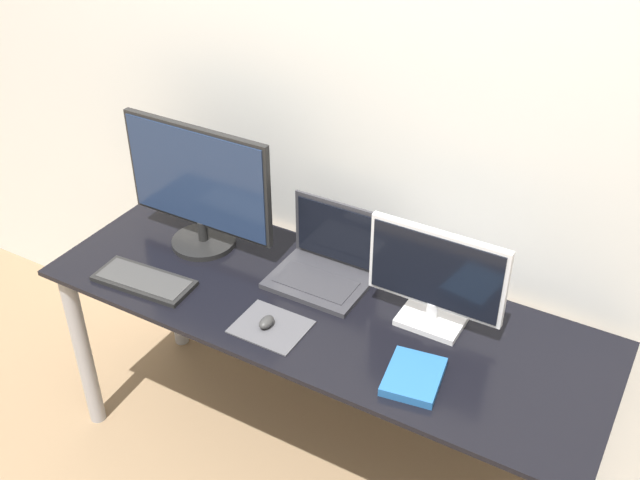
{
  "coord_description": "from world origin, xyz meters",
  "views": [
    {
      "loc": [
        0.95,
        -1.33,
        2.29
      ],
      "look_at": [
        -0.02,
        0.36,
        0.98
      ],
      "focal_mm": 42.0,
      "sensor_mm": 36.0,
      "label": 1
    }
  ],
  "objects_px": {
    "mouse": "(266,322)",
    "laptop": "(326,261)",
    "monitor_right": "(436,278)",
    "keyboard": "(144,281)",
    "book": "(414,377)",
    "monitor_left": "(198,187)"
  },
  "relations": [
    {
      "from": "book",
      "to": "mouse",
      "type": "bearing_deg",
      "value": -178.2
    },
    {
      "from": "laptop",
      "to": "mouse",
      "type": "bearing_deg",
      "value": -95.09
    },
    {
      "from": "mouse",
      "to": "monitor_left",
      "type": "bearing_deg",
      "value": 148.6
    },
    {
      "from": "keyboard",
      "to": "mouse",
      "type": "relative_size",
      "value": 5.71
    },
    {
      "from": "mouse",
      "to": "monitor_right",
      "type": "bearing_deg",
      "value": 32.4
    },
    {
      "from": "monitor_right",
      "to": "book",
      "type": "relative_size",
      "value": 2.03
    },
    {
      "from": "monitor_left",
      "to": "mouse",
      "type": "height_order",
      "value": "monitor_left"
    },
    {
      "from": "mouse",
      "to": "book",
      "type": "xyz_separation_m",
      "value": [
        0.5,
        0.02,
        -0.01
      ]
    },
    {
      "from": "monitor_right",
      "to": "laptop",
      "type": "height_order",
      "value": "monitor_right"
    },
    {
      "from": "keyboard",
      "to": "laptop",
      "type": "bearing_deg",
      "value": 33.42
    },
    {
      "from": "monitor_left",
      "to": "monitor_right",
      "type": "bearing_deg",
      "value": 0.0
    },
    {
      "from": "monitor_right",
      "to": "keyboard",
      "type": "xyz_separation_m",
      "value": [
        -0.93,
        -0.29,
        -0.17
      ]
    },
    {
      "from": "laptop",
      "to": "book",
      "type": "relative_size",
      "value": 1.51
    },
    {
      "from": "mouse",
      "to": "laptop",
      "type": "bearing_deg",
      "value": 84.91
    },
    {
      "from": "monitor_right",
      "to": "book",
      "type": "distance_m",
      "value": 0.31
    },
    {
      "from": "book",
      "to": "monitor_right",
      "type": "bearing_deg",
      "value": 102.14
    },
    {
      "from": "laptop",
      "to": "mouse",
      "type": "xyz_separation_m",
      "value": [
        -0.03,
        -0.33,
        -0.04
      ]
    },
    {
      "from": "monitor_right",
      "to": "keyboard",
      "type": "relative_size",
      "value": 1.23
    },
    {
      "from": "monitor_left",
      "to": "laptop",
      "type": "relative_size",
      "value": 1.81
    },
    {
      "from": "book",
      "to": "monitor_left",
      "type": "bearing_deg",
      "value": 164.55
    },
    {
      "from": "monitor_left",
      "to": "mouse",
      "type": "distance_m",
      "value": 0.58
    },
    {
      "from": "monitor_left",
      "to": "book",
      "type": "xyz_separation_m",
      "value": [
        0.95,
        -0.26,
        -0.22
      ]
    }
  ]
}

